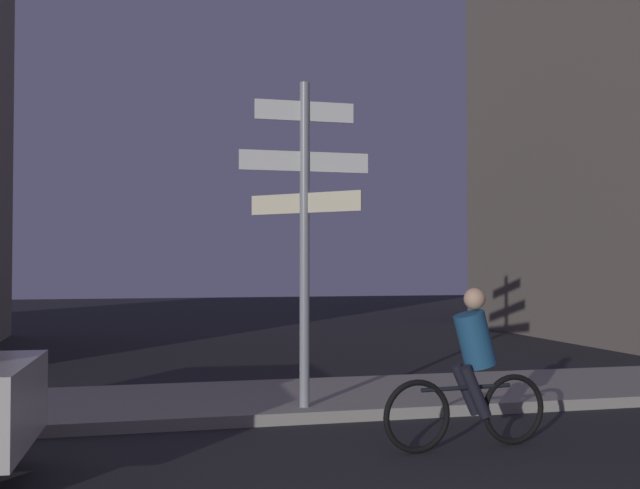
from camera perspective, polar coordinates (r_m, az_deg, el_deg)
name	(u,v)px	position (r m, az deg, el deg)	size (l,w,h in m)	color
sidewalk_kerb	(285,399)	(10.35, -2.60, -11.38)	(40.00, 2.62, 0.14)	gray
signpost	(305,214)	(9.29, -1.15, 2.24)	(1.60, 1.12, 3.91)	gray
cyclist	(471,374)	(7.99, 11.09, -9.36)	(1.82, 0.36, 1.61)	black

